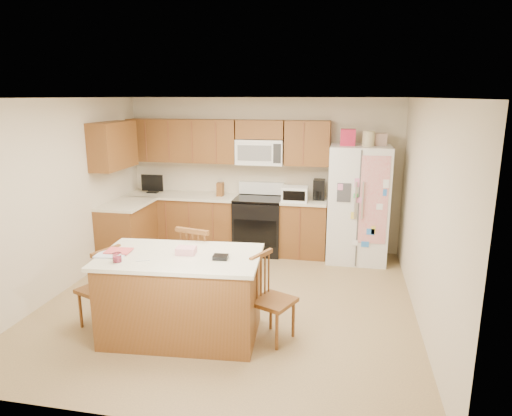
% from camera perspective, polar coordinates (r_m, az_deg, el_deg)
% --- Properties ---
extents(ground, '(4.50, 4.50, 0.00)m').
position_cam_1_polar(ground, '(5.89, -3.27, -11.55)').
color(ground, '#7F664F').
rests_on(ground, ground).
extents(room_shell, '(4.60, 4.60, 2.52)m').
position_cam_1_polar(room_shell, '(5.43, -3.48, 2.32)').
color(room_shell, beige).
rests_on(room_shell, ground).
extents(cabinetry, '(3.36, 1.56, 2.15)m').
position_cam_1_polar(cabinetry, '(7.49, -7.24, 1.34)').
color(cabinetry, brown).
rests_on(cabinetry, ground).
extents(stove, '(0.76, 0.65, 1.13)m').
position_cam_1_polar(stove, '(7.49, 0.36, -2.02)').
color(stove, black).
rests_on(stove, ground).
extents(refrigerator, '(0.90, 0.79, 2.04)m').
position_cam_1_polar(refrigerator, '(7.20, 12.64, 0.65)').
color(refrigerator, white).
rests_on(refrigerator, ground).
extents(island, '(1.74, 1.10, 1.00)m').
position_cam_1_polar(island, '(5.00, -9.31, -10.70)').
color(island, brown).
rests_on(island, ground).
extents(windsor_chair_left, '(0.50, 0.51, 0.94)m').
position_cam_1_polar(windsor_chair_left, '(5.42, -18.82, -9.53)').
color(windsor_chair_left, brown).
rests_on(windsor_chair_left, ground).
extents(windsor_chair_back, '(0.53, 0.51, 1.04)m').
position_cam_1_polar(windsor_chair_back, '(5.58, -6.97, -7.61)').
color(windsor_chair_back, brown).
rests_on(windsor_chair_back, ground).
extents(windsor_chair_right, '(0.51, 0.52, 0.93)m').
position_cam_1_polar(windsor_chair_right, '(4.88, 2.00, -11.42)').
color(windsor_chair_right, brown).
rests_on(windsor_chair_right, ground).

